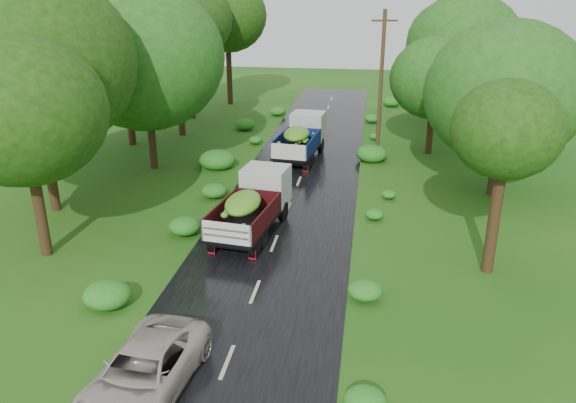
% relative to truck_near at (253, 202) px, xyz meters
% --- Properties ---
extents(ground, '(120.00, 120.00, 0.00)m').
position_rel_truck_near_xyz_m(ground, '(1.10, -9.11, -1.37)').
color(ground, '#134F10').
rests_on(ground, ground).
extents(road, '(6.50, 80.00, 0.02)m').
position_rel_truck_near_xyz_m(road, '(1.10, -4.11, -1.36)').
color(road, black).
rests_on(road, ground).
extents(road_lines, '(0.12, 69.60, 0.00)m').
position_rel_truck_near_xyz_m(road_lines, '(1.10, -3.11, -1.35)').
color(road_lines, '#BFB78C').
rests_on(road_lines, road).
extents(truck_near, '(2.79, 6.00, 2.43)m').
position_rel_truck_near_xyz_m(truck_near, '(0.00, 0.00, 0.00)').
color(truck_near, black).
rests_on(truck_near, ground).
extents(truck_far, '(2.73, 6.17, 2.51)m').
position_rel_truck_near_xyz_m(truck_far, '(0.68, 11.29, 0.05)').
color(truck_far, black).
rests_on(truck_far, ground).
extents(car, '(2.65, 4.99, 1.34)m').
position_rel_truck_near_xyz_m(car, '(-0.73, -10.68, -0.69)').
color(car, beige).
rests_on(car, road).
extents(utility_pole, '(1.54, 0.34, 8.81)m').
position_rel_truck_near_xyz_m(utility_pole, '(5.35, 13.21, 3.16)').
color(utility_pole, '#382616').
rests_on(utility_pole, ground).
extents(trees_left, '(7.61, 34.26, 9.77)m').
position_rel_truck_near_xyz_m(trees_left, '(-9.08, 11.27, 5.61)').
color(trees_left, black).
rests_on(trees_left, ground).
extents(trees_right, '(6.24, 31.29, 7.80)m').
position_rel_truck_near_xyz_m(trees_right, '(10.61, 15.07, 4.11)').
color(trees_right, black).
rests_on(trees_right, ground).
extents(shrubs, '(11.90, 44.00, 0.70)m').
position_rel_truck_near_xyz_m(shrubs, '(1.10, 4.89, -1.02)').
color(shrubs, '#1F6B19').
rests_on(shrubs, ground).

